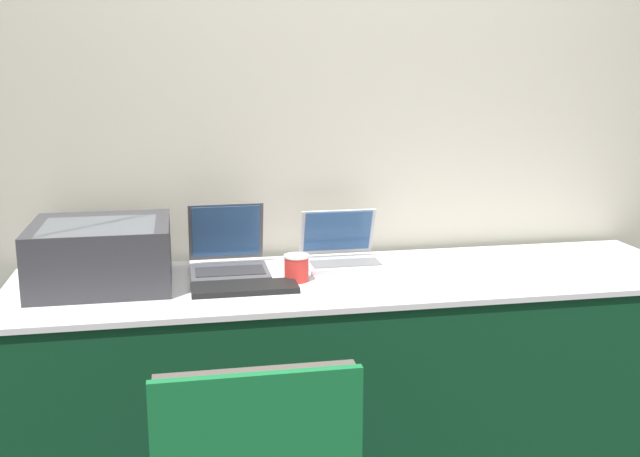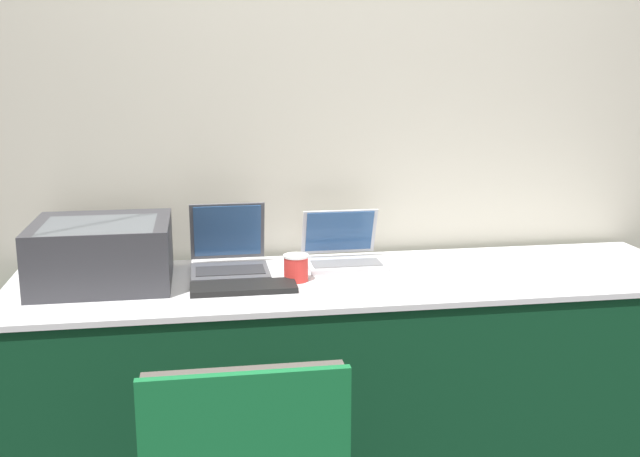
% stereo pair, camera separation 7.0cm
% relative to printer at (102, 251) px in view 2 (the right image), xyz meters
% --- Properties ---
extents(wall_back, '(8.00, 0.05, 2.60)m').
position_rel_printer_xyz_m(wall_back, '(0.92, 0.36, 0.42)').
color(wall_back, '#B7B2A3').
rests_on(wall_back, ground_plane).
extents(table, '(2.53, 0.70, 0.76)m').
position_rel_printer_xyz_m(table, '(0.92, -0.06, -0.50)').
color(table, '#0C381E').
rests_on(table, ground_plane).
extents(printer, '(0.48, 0.44, 0.23)m').
position_rel_printer_xyz_m(printer, '(0.00, 0.00, 0.00)').
color(printer, '#333338').
rests_on(printer, table).
extents(laptop_left, '(0.29, 0.31, 0.25)m').
position_rel_printer_xyz_m(laptop_left, '(0.45, 0.10, -0.07)').
color(laptop_left, '#4C4C51').
rests_on(laptop_left, table).
extents(laptop_right, '(0.30, 0.28, 0.20)m').
position_rel_printer_xyz_m(laptop_right, '(0.90, 0.12, -0.08)').
color(laptop_right, '#B7B7BC').
rests_on(laptop_right, table).
extents(external_keyboard, '(0.37, 0.14, 0.02)m').
position_rel_printer_xyz_m(external_keyboard, '(0.49, -0.16, -0.11)').
color(external_keyboard, black).
rests_on(external_keyboard, table).
extents(coffee_cup, '(0.09, 0.09, 0.10)m').
position_rel_printer_xyz_m(coffee_cup, '(0.68, -0.08, -0.07)').
color(coffee_cup, red).
rests_on(coffee_cup, table).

